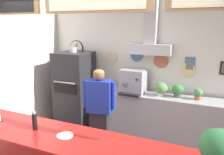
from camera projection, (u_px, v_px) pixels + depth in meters
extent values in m
cube|color=gray|center=(151.00, 60.00, 4.71)|extent=(4.63, 0.12, 3.01)
cube|color=white|center=(150.00, 61.00, 4.66)|extent=(4.59, 0.01, 2.97)
cylinder|color=black|center=(76.00, 48.00, 5.28)|extent=(0.34, 0.02, 0.34)
cylinder|color=white|center=(76.00, 48.00, 5.27)|extent=(0.31, 0.01, 0.31)
cube|color=black|center=(77.00, 45.00, 5.24)|extent=(0.05, 0.01, 0.11)
cylinder|color=beige|center=(112.00, 57.00, 4.96)|extent=(0.25, 0.02, 0.25)
cylinder|color=teal|center=(137.00, 55.00, 4.72)|extent=(0.28, 0.02, 0.28)
cylinder|color=#C1664C|center=(161.00, 61.00, 4.55)|extent=(0.30, 0.02, 0.30)
cylinder|color=beige|center=(188.00, 70.00, 4.37)|extent=(0.27, 0.02, 0.27)
cube|color=teal|center=(190.00, 64.00, 4.34)|extent=(0.19, 0.02, 0.28)
cube|color=slate|center=(190.00, 64.00, 4.33)|extent=(0.13, 0.01, 0.20)
cube|color=silver|center=(150.00, 49.00, 4.45)|extent=(0.85, 0.31, 0.20)
cube|color=silver|center=(151.00, 14.00, 4.34)|extent=(0.24, 0.24, 1.10)
cube|color=red|center=(85.00, 143.00, 2.45)|extent=(3.73, 0.65, 0.03)
cube|color=#A3A5AD|center=(166.00, 119.00, 4.42)|extent=(2.78, 0.55, 0.91)
cube|color=gray|center=(166.00, 132.00, 4.48)|extent=(2.64, 0.51, 0.02)
cube|color=#232326|center=(75.00, 90.00, 4.99)|extent=(0.70, 0.70, 1.66)
cube|color=black|center=(65.00, 89.00, 4.64)|extent=(0.53, 0.02, 0.20)
cube|color=silver|center=(64.00, 83.00, 4.59)|extent=(0.49, 0.02, 0.02)
cylinder|color=silver|center=(73.00, 50.00, 4.79)|extent=(0.14, 0.14, 0.10)
cube|color=#232328|center=(100.00, 134.00, 3.89)|extent=(0.33, 0.25, 0.82)
cube|color=#1E339E|center=(99.00, 96.00, 3.73)|extent=(0.43, 0.28, 0.54)
cylinder|color=#1E339E|center=(114.00, 96.00, 3.67)|extent=(0.08, 0.08, 0.46)
cylinder|color=#1E339E|center=(85.00, 94.00, 3.78)|extent=(0.08, 0.08, 0.46)
sphere|color=brown|center=(99.00, 75.00, 3.65)|extent=(0.19, 0.19, 0.19)
ellipsoid|color=olive|center=(99.00, 73.00, 3.64)|extent=(0.18, 0.18, 0.10)
cube|color=#A3A5AD|center=(134.00, 81.00, 4.51)|extent=(0.46, 0.45, 0.46)
cylinder|color=#4C4C51|center=(125.00, 84.00, 4.32)|extent=(0.06, 0.06, 0.06)
cube|color=black|center=(129.00, 95.00, 4.32)|extent=(0.42, 0.10, 0.04)
sphere|color=black|center=(137.00, 79.00, 4.22)|extent=(0.04, 0.04, 0.04)
cylinder|color=beige|center=(161.00, 94.00, 4.33)|extent=(0.13, 0.13, 0.06)
ellipsoid|color=#5B844C|center=(161.00, 88.00, 4.30)|extent=(0.24, 0.24, 0.22)
cylinder|color=#4C4C51|center=(177.00, 95.00, 4.24)|extent=(0.13, 0.13, 0.07)
ellipsoid|color=#387A3D|center=(178.00, 89.00, 4.21)|extent=(0.21, 0.21, 0.19)
cylinder|color=#9E563D|center=(112.00, 88.00, 4.72)|extent=(0.10, 0.10, 0.09)
ellipsoid|color=#5B844C|center=(112.00, 83.00, 4.70)|extent=(0.18, 0.18, 0.16)
cylinder|color=#9E563D|center=(198.00, 97.00, 4.10)|extent=(0.11, 0.11, 0.08)
ellipsoid|color=#47894C|center=(198.00, 92.00, 4.08)|extent=(0.16, 0.16, 0.14)
cylinder|color=black|center=(35.00, 122.00, 2.70)|extent=(0.06, 0.06, 0.19)
sphere|color=gray|center=(34.00, 113.00, 2.68)|extent=(0.05, 0.05, 0.05)
ellipsoid|color=#2D6638|center=(218.00, 147.00, 1.85)|extent=(0.30, 0.30, 0.30)
cylinder|color=white|center=(65.00, 136.00, 2.57)|extent=(0.19, 0.19, 0.01)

